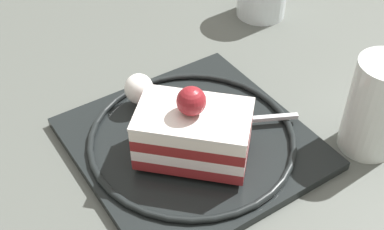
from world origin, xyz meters
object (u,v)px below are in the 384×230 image
at_px(dessert_plate, 192,141).
at_px(fork, 251,119).
at_px(whipped_cream_dollop, 139,89).
at_px(drink_glass_far, 375,111).
at_px(cake_slice, 193,132).

height_order(dessert_plate, fork, fork).
bearing_deg(whipped_cream_dollop, dessert_plate, -84.77).
bearing_deg(fork, whipped_cream_dollop, 123.25).
xyz_separation_m(fork, drink_glass_far, (0.08, -0.10, 0.03)).
bearing_deg(dessert_plate, whipped_cream_dollop, 95.23).
height_order(dessert_plate, drink_glass_far, drink_glass_far).
bearing_deg(whipped_cream_dollop, cake_slice, -95.04).
relative_size(cake_slice, whipped_cream_dollop, 3.66).
distance_m(cake_slice, fork, 0.09).
relative_size(dessert_plate, drink_glass_far, 2.45).
relative_size(whipped_cream_dollop, drink_glass_far, 0.33).
xyz_separation_m(dessert_plate, whipped_cream_dollop, (-0.01, 0.09, 0.03)).
relative_size(fork, drink_glass_far, 0.79).
bearing_deg(dessert_plate, fork, -22.65).
height_order(fork, drink_glass_far, drink_glass_far).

